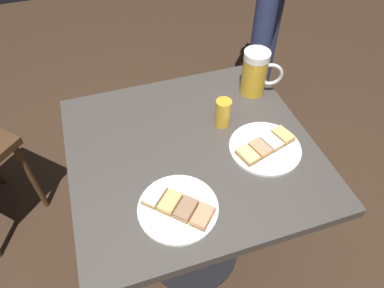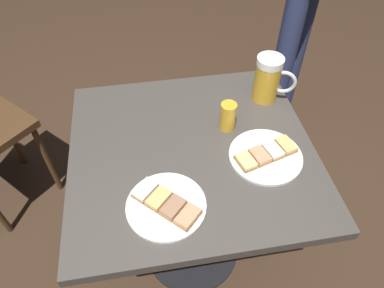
{
  "view_description": "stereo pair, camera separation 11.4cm",
  "coord_description": "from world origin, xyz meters",
  "px_view_note": "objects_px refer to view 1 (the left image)",
  "views": [
    {
      "loc": [
        -0.73,
        0.24,
        1.59
      ],
      "look_at": [
        0.0,
        0.0,
        0.75
      ],
      "focal_mm": 32.54,
      "sensor_mm": 36.0,
      "label": 1
    },
    {
      "loc": [
        -0.76,
        0.13,
        1.59
      ],
      "look_at": [
        0.0,
        0.0,
        0.75
      ],
      "focal_mm": 32.54,
      "sensor_mm": 36.0,
      "label": 2
    }
  ],
  "objects_px": {
    "plate_far": "(265,147)",
    "beer_glass_small": "(223,113)",
    "beer_mug": "(256,73)",
    "plate_near": "(178,207)"
  },
  "relations": [
    {
      "from": "beer_mug",
      "to": "plate_far",
      "type": "bearing_deg",
      "value": 162.73
    },
    {
      "from": "plate_far",
      "to": "beer_mug",
      "type": "bearing_deg",
      "value": -17.27
    },
    {
      "from": "plate_far",
      "to": "beer_glass_small",
      "type": "bearing_deg",
      "value": 30.38
    },
    {
      "from": "beer_glass_small",
      "to": "beer_mug",
      "type": "bearing_deg",
      "value": -53.5
    },
    {
      "from": "plate_far",
      "to": "beer_glass_small",
      "type": "height_order",
      "value": "beer_glass_small"
    },
    {
      "from": "plate_far",
      "to": "beer_glass_small",
      "type": "relative_size",
      "value": 2.27
    },
    {
      "from": "beer_glass_small",
      "to": "plate_far",
      "type": "bearing_deg",
      "value": -149.62
    },
    {
      "from": "plate_far",
      "to": "beer_mug",
      "type": "distance_m",
      "value": 0.31
    },
    {
      "from": "plate_near",
      "to": "beer_mug",
      "type": "xyz_separation_m",
      "value": [
        0.42,
        -0.43,
        0.08
      ]
    },
    {
      "from": "plate_near",
      "to": "beer_glass_small",
      "type": "xyz_separation_m",
      "value": [
        0.29,
        -0.25,
        0.04
      ]
    }
  ]
}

